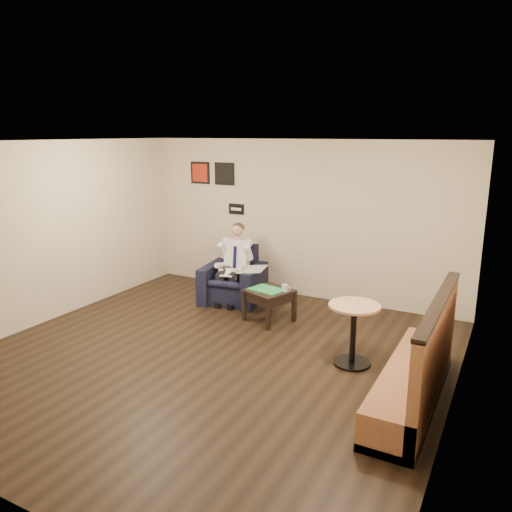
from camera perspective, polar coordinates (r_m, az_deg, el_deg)
The scene contains 18 objects.
ground at distance 6.80m, azimuth -5.41°, elevation -11.45°, with size 6.00×6.00×0.00m, color black.
wall_back at distance 8.92m, azimuth 5.04°, elevation 4.16°, with size 6.00×0.02×2.80m, color beige.
wall_left at distance 8.34m, azimuth -23.14°, elevation 2.40°, with size 0.02×6.00×2.80m, color beige.
wall_right at distance 5.33m, azimuth 22.29°, elevation -3.56°, with size 0.02×6.00×2.80m, color beige.
ceiling at distance 6.14m, azimuth -6.02°, elevation 12.86°, with size 6.00×6.00×0.02m, color white.
seating_sign at distance 9.47m, azimuth -2.26°, elevation 5.38°, with size 0.32×0.02×0.20m, color black.
art_print_left at distance 9.82m, azimuth -6.39°, elevation 9.43°, with size 0.42×0.03×0.42m, color #B32916.
art_print_right at distance 9.52m, azimuth -3.62°, elevation 9.35°, with size 0.42×0.03×0.42m, color black.
armchair at distance 8.76m, azimuth -2.62°, elevation -2.19°, with size 0.98×0.98×0.95m, color black.
seated_man at distance 8.60m, azimuth -2.94°, elevation -1.28°, with size 0.62×0.93×1.31m, color silver, non-canonical shape.
lap_papers at distance 8.52m, azimuth -3.19°, elevation -1.89°, with size 0.22×0.31×0.01m, color white.
newspaper at distance 8.48m, azimuth -0.38°, elevation -1.51°, with size 0.41×0.52×0.01m, color silver.
side_table at distance 7.91m, azimuth 1.51°, elevation -5.66°, with size 0.62×0.62×0.51m, color black.
green_folder at distance 7.83m, azimuth 1.23°, elevation -3.83°, with size 0.51×0.36×0.01m, color #27C35B.
coffee_mug at distance 7.76m, azimuth 3.30°, elevation -3.66°, with size 0.09×0.09×0.11m, color white.
smartphone at distance 7.91m, azimuth 2.77°, elevation -3.69°, with size 0.16×0.08×0.01m, color black.
banquette at distance 5.77m, azimuth 17.59°, elevation -10.31°, with size 0.56×2.36×1.21m, color #925A38.
cafe_table at distance 6.54m, azimuth 11.04°, elevation -8.82°, with size 0.65×0.65×0.81m, color tan.
Camera 1 is at (3.43, -5.10, 2.91)m, focal length 35.00 mm.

